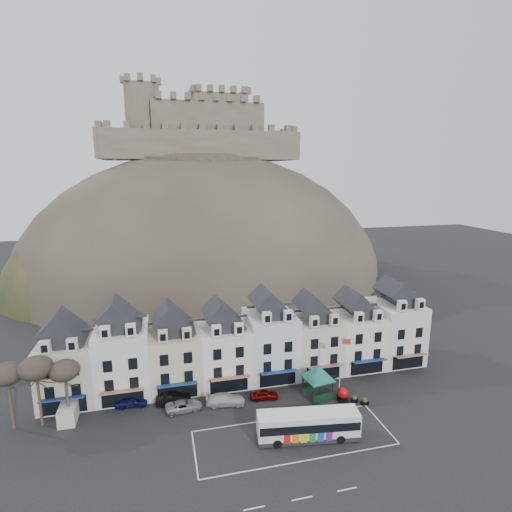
{
  "coord_description": "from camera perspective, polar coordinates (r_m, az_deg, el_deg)",
  "views": [
    {
      "loc": [
        -11.48,
        -36.08,
        29.46
      ],
      "look_at": [
        3.27,
        24.0,
        16.06
      ],
      "focal_mm": 28.0,
      "sensor_mm": 36.0,
      "label": 1
    }
  ],
  "objects": [
    {
      "name": "car_maroon",
      "position": [
        55.33,
        1.16,
        -19.19
      ],
      "size": [
        3.84,
        1.94,
        1.25
      ],
      "primitive_type": "imported",
      "rotation": [
        0.0,
        0.0,
        1.44
      ],
      "color": "#4F0604",
      "rests_on": "ground"
    },
    {
      "name": "car_silver",
      "position": [
        53.97,
        -10.29,
        -20.29
      ],
      "size": [
        4.56,
        2.37,
        1.25
      ],
      "primitive_type": "imported",
      "rotation": [
        0.0,
        0.0,
        1.64
      ],
      "color": "#95989C",
      "rests_on": "ground"
    },
    {
      "name": "car_white",
      "position": [
        54.36,
        -4.39,
        -19.74
      ],
      "size": [
        5.18,
        2.69,
        1.43
      ],
      "primitive_type": "imported",
      "rotation": [
        0.0,
        0.0,
        1.43
      ],
      "color": "silver",
      "rests_on": "ground"
    },
    {
      "name": "planter_east",
      "position": [
        56.06,
        15.28,
        -19.4
      ],
      "size": [
        0.99,
        0.67,
        0.96
      ],
      "rotation": [
        0.0,
        0.0,
        0.06
      ],
      "color": "black",
      "rests_on": "ground"
    },
    {
      "name": "red_buoy",
      "position": [
        56.03,
        12.28,
        -18.71
      ],
      "size": [
        1.46,
        1.46,
        1.8
      ],
      "rotation": [
        0.0,
        0.0,
        -0.21
      ],
      "color": "black",
      "rests_on": "ground"
    },
    {
      "name": "white_van",
      "position": [
        56.36,
        -25.11,
        -19.35
      ],
      "size": [
        1.94,
        4.44,
        2.03
      ],
      "rotation": [
        0.0,
        0.0,
        0.0
      ],
      "color": "silver",
      "rests_on": "ground"
    },
    {
      "name": "planter_west",
      "position": [
        56.32,
        13.87,
        -19.19
      ],
      "size": [
        0.99,
        0.71,
        0.9
      ],
      "rotation": [
        0.0,
        0.0,
        -0.33
      ],
      "color": "black",
      "rests_on": "ground"
    },
    {
      "name": "castle",
      "position": [
        113.16,
        -8.03,
        17.55
      ],
      "size": [
        50.2,
        22.2,
        22.0
      ],
      "color": "brown",
      "rests_on": "ground"
    },
    {
      "name": "flagpole",
      "position": [
        54.96,
        12.08,
        -14.68
      ],
      "size": [
        1.14,
        0.55,
        8.48
      ],
      "rotation": [
        0.0,
        0.0,
        -0.41
      ],
      "color": "silver",
      "rests_on": "ground"
    },
    {
      "name": "townhouse_terrace",
      "position": [
        58.55,
        -1.12,
        -12.15
      ],
      "size": [
        54.4,
        9.35,
        11.8
      ],
      "color": "beige",
      "rests_on": "ground"
    },
    {
      "name": "car_navy",
      "position": [
        56.22,
        -17.37,
        -19.19
      ],
      "size": [
        4.05,
        1.8,
        1.35
      ],
      "primitive_type": "imported",
      "rotation": [
        0.0,
        0.0,
        1.52
      ],
      "color": "#0D1044",
      "rests_on": "ground"
    },
    {
      "name": "coach_bay_markings",
      "position": [
        49.43,
        5.35,
        -24.43
      ],
      "size": [
        22.0,
        7.5,
        0.01
      ],
      "primitive_type": "cube",
      "color": "silver",
      "rests_on": "ground"
    },
    {
      "name": "tree_left_far",
      "position": [
        54.64,
        -32.05,
        -14.15
      ],
      "size": [
        3.61,
        3.61,
        8.24
      ],
      "color": "#3C3226",
      "rests_on": "ground"
    },
    {
      "name": "castle_hill",
      "position": [
        109.79,
        -6.64,
        -3.37
      ],
      "size": [
        100.0,
        76.0,
        68.0
      ],
      "color": "#352F29",
      "rests_on": "ground"
    },
    {
      "name": "tree_left_near",
      "position": [
        53.17,
        -25.67,
        -14.59
      ],
      "size": [
        3.43,
        3.43,
        7.84
      ],
      "color": "#3C3226",
      "rests_on": "ground"
    },
    {
      "name": "bus",
      "position": [
        48.5,
        7.46,
        -22.71
      ],
      "size": [
        11.6,
        4.18,
        3.2
      ],
      "rotation": [
        0.0,
        0.0,
        -0.14
      ],
      "color": "#262628",
      "rests_on": "ground"
    },
    {
      "name": "tree_left_mid",
      "position": [
        53.61,
        -28.97,
        -13.9
      ],
      "size": [
        3.78,
        3.78,
        8.64
      ],
      "color": "#3C3226",
      "rests_on": "ground"
    },
    {
      "name": "bus_shelter",
      "position": [
        55.09,
        8.9,
        -16.1
      ],
      "size": [
        6.92,
        6.92,
        4.46
      ],
      "rotation": [
        0.0,
        0.0,
        0.17
      ],
      "color": "black",
      "rests_on": "ground"
    },
    {
      "name": "ground",
      "position": [
        47.97,
        3.38,
        -25.69
      ],
      "size": [
        300.0,
        300.0,
        0.0
      ],
      "primitive_type": "plane",
      "color": "black",
      "rests_on": "ground"
    },
    {
      "name": "car_charcoal",
      "position": [
        59.85,
        9.49,
        -16.7
      ],
      "size": [
        4.38,
        2.88,
        1.36
      ],
      "primitive_type": "imported",
      "rotation": [
        0.0,
        0.0,
        1.95
      ],
      "color": "black",
      "rests_on": "ground"
    },
    {
      "name": "car_black",
      "position": [
        55.35,
        -11.73,
        -19.33
      ],
      "size": [
        4.49,
        1.77,
        1.46
      ],
      "primitive_type": "imported",
      "rotation": [
        0.0,
        0.0,
        1.52
      ],
      "color": "black",
      "rests_on": "ground"
    }
  ]
}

